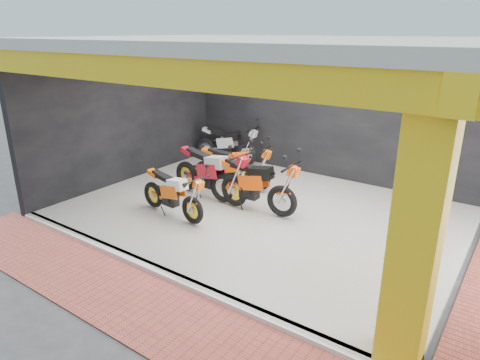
% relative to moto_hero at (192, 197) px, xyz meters
% --- Properties ---
extents(ground, '(80.00, 80.00, 0.00)m').
position_rel_moto_hero_xyz_m(ground, '(0.75, -0.61, -0.70)').
color(ground, '#2D2D30').
rests_on(ground, ground).
extents(showroom_floor, '(8.00, 6.00, 0.10)m').
position_rel_moto_hero_xyz_m(showroom_floor, '(0.75, 1.39, -0.65)').
color(showroom_floor, white).
rests_on(showroom_floor, ground).
extents(showroom_ceiling, '(8.40, 6.40, 0.20)m').
position_rel_moto_hero_xyz_m(showroom_ceiling, '(0.75, 1.39, 2.90)').
color(showroom_ceiling, beige).
rests_on(showroom_ceiling, corner_column).
extents(back_wall, '(8.20, 0.20, 3.50)m').
position_rel_moto_hero_xyz_m(back_wall, '(0.75, 4.49, 1.05)').
color(back_wall, black).
rests_on(back_wall, ground).
extents(left_wall, '(0.20, 6.20, 3.50)m').
position_rel_moto_hero_xyz_m(left_wall, '(-3.35, 1.39, 1.05)').
color(left_wall, black).
rests_on(left_wall, ground).
extents(corner_column, '(0.50, 0.50, 3.50)m').
position_rel_moto_hero_xyz_m(corner_column, '(4.50, -1.36, 1.05)').
color(corner_column, yellow).
rests_on(corner_column, ground).
extents(header_beam_front, '(8.40, 0.30, 0.40)m').
position_rel_moto_hero_xyz_m(header_beam_front, '(0.75, -1.61, 2.60)').
color(header_beam_front, yellow).
rests_on(header_beam_front, corner_column).
extents(floor_kerb, '(8.00, 0.20, 0.10)m').
position_rel_moto_hero_xyz_m(floor_kerb, '(0.75, -1.63, -0.65)').
color(floor_kerb, white).
rests_on(floor_kerb, ground).
extents(paver_front, '(9.00, 1.40, 0.03)m').
position_rel_moto_hero_xyz_m(paver_front, '(0.75, -2.41, -0.68)').
color(paver_front, brown).
rests_on(paver_front, ground).
extents(moto_hero, '(2.03, 0.94, 1.20)m').
position_rel_moto_hero_xyz_m(moto_hero, '(0.00, 0.00, 0.00)').
color(moto_hero, '#FF5F0A').
rests_on(moto_hero, showroom_floor).
extents(moto_row_a, '(2.47, 1.13, 1.46)m').
position_rel_moto_hero_xyz_m(moto_row_a, '(0.14, 1.23, 0.13)').
color(moto_row_a, '#AF1222').
rests_on(moto_row_a, showroom_floor).
extents(moto_row_b, '(2.34, 0.95, 1.41)m').
position_rel_moto_hero_xyz_m(moto_row_b, '(1.30, 1.33, 0.11)').
color(moto_row_b, '#FF4F0A').
rests_on(moto_row_b, showroom_floor).
extents(moto_row_c, '(2.25, 1.31, 1.30)m').
position_rel_moto_hero_xyz_m(moto_row_c, '(0.07, 2.29, 0.05)').
color(moto_row_c, '#E35B09').
rests_on(moto_row_c, showroom_floor).
extents(moto_row_d, '(2.22, 1.02, 1.31)m').
position_rel_moto_hero_xyz_m(moto_row_d, '(-1.35, 3.89, 0.06)').
color(moto_row_d, '#B5B7BD').
rests_on(moto_row_d, showroom_floor).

